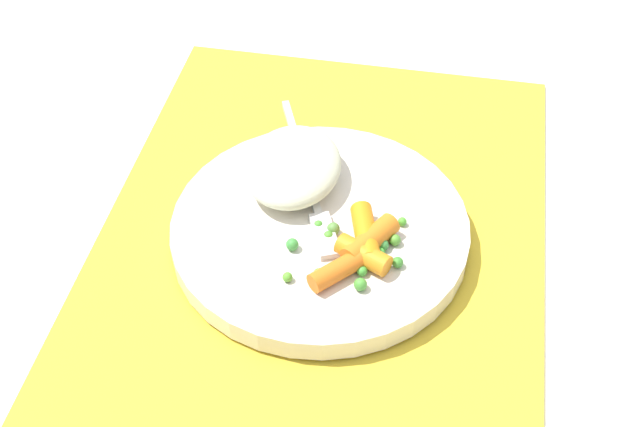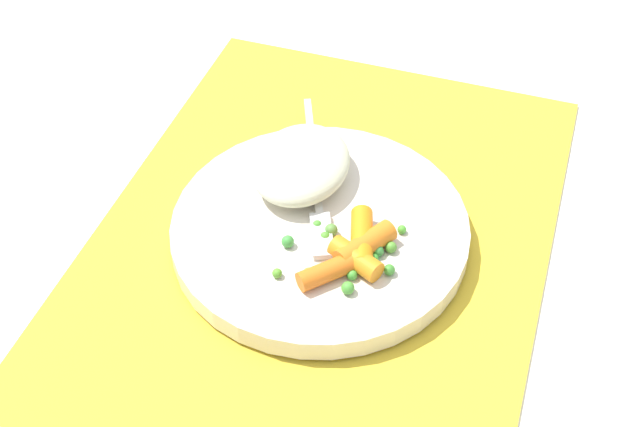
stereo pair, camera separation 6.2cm
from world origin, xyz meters
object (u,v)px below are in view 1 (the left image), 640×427
at_px(plate, 320,230).
at_px(fork, 311,190).
at_px(rice_mound, 293,166).
at_px(carrot_portion, 361,247).

relative_size(plate, fork, 1.31).
height_order(plate, rice_mound, rice_mound).
height_order(rice_mound, carrot_portion, rice_mound).
bearing_deg(carrot_portion, rice_mound, -136.53).
height_order(carrot_portion, fork, carrot_portion).
relative_size(plate, carrot_portion, 2.62).
distance_m(carrot_portion, fork, 0.08).
bearing_deg(plate, fork, -157.36).
bearing_deg(fork, rice_mound, -122.85).
xyz_separation_m(plate, carrot_portion, (0.03, 0.04, 0.02)).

